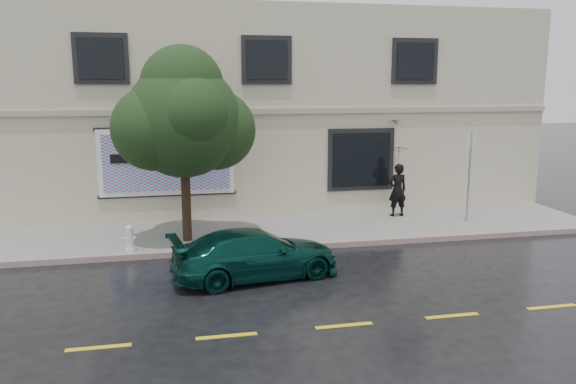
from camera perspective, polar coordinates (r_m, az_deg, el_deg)
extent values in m
plane|color=black|center=(14.00, 1.40, -7.64)|extent=(90.00, 90.00, 0.00)
cube|color=gray|center=(17.02, -1.09, -3.99)|extent=(20.00, 3.50, 0.15)
cube|color=gray|center=(15.37, 0.12, -5.64)|extent=(20.00, 0.18, 0.16)
cube|color=gold|center=(10.85, 5.72, -13.34)|extent=(19.00, 0.12, 0.01)
cube|color=beige|center=(22.15, -3.91, 8.42)|extent=(20.00, 8.00, 7.00)
cube|color=#9E9984|center=(18.16, -2.14, 8.21)|extent=(20.00, 0.12, 0.18)
cube|color=black|center=(19.10, 7.41, 3.29)|extent=(2.30, 0.10, 2.10)
cube|color=black|center=(19.04, 7.47, 3.26)|extent=(2.00, 0.05, 1.80)
cube|color=black|center=(17.94, -18.51, 12.75)|extent=(1.30, 0.05, 1.20)
cube|color=black|center=(18.09, -2.15, 13.27)|extent=(1.30, 0.05, 1.20)
cube|color=black|center=(19.56, 12.83, 12.83)|extent=(1.30, 0.05, 1.20)
cube|color=white|center=(18.01, -12.19, 3.00)|extent=(4.20, 0.06, 2.10)
cube|color=#CD2D7F|center=(17.97, -12.19, 2.98)|extent=(3.90, 0.04, 1.80)
cube|color=black|center=(18.21, -12.06, -0.27)|extent=(4.30, 0.10, 0.10)
cube|color=black|center=(17.93, -12.33, 6.33)|extent=(4.30, 0.10, 0.10)
cube|color=black|center=(17.92, -12.21, 3.44)|extent=(3.40, 0.02, 0.28)
imported|color=#08332C|center=(13.14, -3.30, -6.29)|extent=(4.17, 2.40, 1.14)
imported|color=black|center=(18.81, 11.06, 0.19)|extent=(0.66, 0.46, 1.74)
imported|color=black|center=(18.63, 11.20, 3.83)|extent=(1.06, 1.06, 0.66)
cylinder|color=#312315|center=(15.76, -10.31, -0.69)|extent=(0.26, 0.26, 2.36)
sphere|color=black|center=(15.48, -10.58, 7.17)|extent=(3.10, 3.10, 3.10)
cylinder|color=silver|center=(15.37, -15.71, -5.63)|extent=(0.27, 0.27, 0.07)
cylinder|color=silver|center=(15.29, -15.77, -4.62)|extent=(0.20, 0.20, 0.49)
sphere|color=silver|center=(15.22, -15.82, -3.60)|extent=(0.20, 0.20, 0.20)
cylinder|color=silver|center=(15.29, -15.77, -4.54)|extent=(0.28, 0.09, 0.09)
cylinder|color=#919498|center=(18.53, 17.91, 1.38)|extent=(0.06, 0.06, 2.81)
cube|color=silver|center=(18.39, 18.11, 4.88)|extent=(0.35, 0.03, 0.45)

